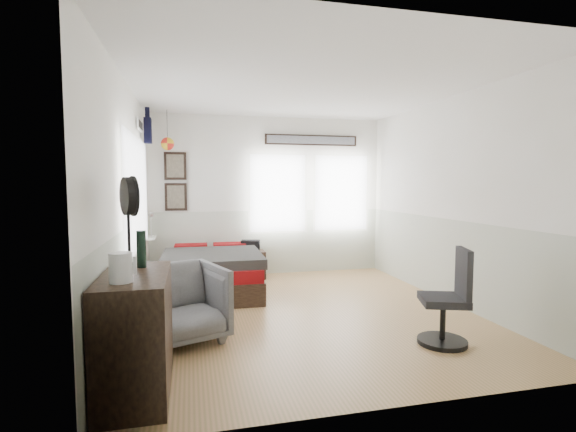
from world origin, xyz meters
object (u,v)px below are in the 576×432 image
at_px(task_chair, 449,305).
at_px(armchair, 180,303).
at_px(dresser, 136,333).
at_px(nightstand, 251,265).
at_px(bed, 212,272).

bearing_deg(task_chair, armchair, -176.03).
xyz_separation_m(dresser, task_chair, (2.85, 0.28, -0.06)).
relative_size(armchair, task_chair, 0.88).
height_order(dresser, armchair, dresser).
relative_size(armchair, nightstand, 1.83).
distance_m(dresser, armchair, 1.02).
bearing_deg(nightstand, task_chair, -65.87).
distance_m(nightstand, task_chair, 3.59).
bearing_deg(bed, armchair, -101.23).
bearing_deg(bed, nightstand, 48.71).
distance_m(armchair, nightstand, 2.80).
xyz_separation_m(armchair, task_chair, (2.55, -0.69, 0.01)).
height_order(bed, armchair, armchair).
bearing_deg(nightstand, armchair, -112.82).
relative_size(dresser, armchair, 1.20).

